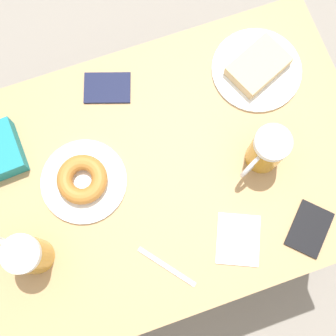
# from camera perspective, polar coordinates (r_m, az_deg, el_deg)

# --- Properties ---
(ground_plane) EXTENTS (8.00, 8.00, 0.00)m
(ground_plane) POSITION_cam_1_polar(r_m,az_deg,el_deg) (1.94, 0.00, -5.01)
(ground_plane) COLOR gray
(table) EXTENTS (0.73, 1.06, 0.73)m
(table) POSITION_cam_1_polar(r_m,az_deg,el_deg) (1.28, 0.00, -0.85)
(table) COLOR tan
(table) RESTS_ON ground_plane
(plate_with_cake) EXTENTS (0.25, 0.25, 0.05)m
(plate_with_cake) POSITION_cam_1_polar(r_m,az_deg,el_deg) (1.32, 10.84, 11.89)
(plate_with_cake) COLOR white
(plate_with_cake) RESTS_ON table
(plate_with_donut) EXTENTS (0.22, 0.22, 0.05)m
(plate_with_donut) POSITION_cam_1_polar(r_m,az_deg,el_deg) (1.21, -10.34, -1.48)
(plate_with_donut) COLOR white
(plate_with_donut) RESTS_ON table
(beer_mug_left) EXTENTS (0.09, 0.13, 0.15)m
(beer_mug_left) POSITION_cam_1_polar(r_m,az_deg,el_deg) (1.18, 11.91, 2.07)
(beer_mug_left) COLOR #C68C23
(beer_mug_left) RESTS_ON table
(beer_mug_center) EXTENTS (0.12, 0.11, 0.15)m
(beer_mug_center) POSITION_cam_1_polar(r_m,az_deg,el_deg) (1.16, -16.74, -10.05)
(beer_mug_center) COLOR #C68C23
(beer_mug_center) RESTS_ON table
(napkin_folded) EXTENTS (0.16, 0.15, 0.00)m
(napkin_folded) POSITION_cam_1_polar(r_m,az_deg,el_deg) (1.20, 8.55, -8.61)
(napkin_folded) COLOR white
(napkin_folded) RESTS_ON table
(fork) EXTENTS (0.14, 0.11, 0.00)m
(fork) POSITION_cam_1_polar(r_m,az_deg,el_deg) (1.19, -0.16, -11.93)
(fork) COLOR silver
(fork) RESTS_ON table
(passport_near_edge) EXTENTS (0.15, 0.15, 0.01)m
(passport_near_edge) POSITION_cam_1_polar(r_m,az_deg,el_deg) (1.25, 16.85, -7.12)
(passport_near_edge) COLOR black
(passport_near_edge) RESTS_ON table
(passport_far_edge) EXTENTS (0.12, 0.15, 0.01)m
(passport_far_edge) POSITION_cam_1_polar(r_m,az_deg,el_deg) (1.30, -7.42, 9.67)
(passport_far_edge) COLOR #141938
(passport_far_edge) RESTS_ON table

